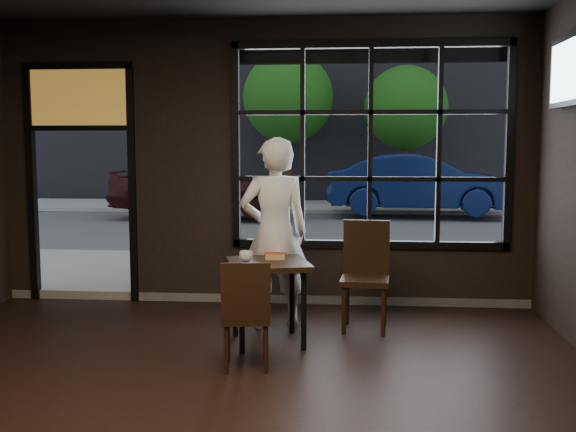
# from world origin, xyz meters

# --- Properties ---
(window_frame) EXTENTS (3.06, 0.12, 2.28)m
(window_frame) POSITION_xyz_m (1.20, 3.50, 1.80)
(window_frame) COLOR black
(window_frame) RESTS_ON ground
(stained_transom) EXTENTS (1.20, 0.06, 0.70)m
(stained_transom) POSITION_xyz_m (-2.10, 3.50, 2.35)
(stained_transom) COLOR orange
(stained_transom) RESTS_ON ground
(street_asphalt) EXTENTS (60.00, 41.00, 0.04)m
(street_asphalt) POSITION_xyz_m (0.00, 24.00, -0.02)
(street_asphalt) COLOR #545456
(street_asphalt) RESTS_ON ground
(cafe_table) EXTENTS (0.87, 0.87, 0.76)m
(cafe_table) POSITION_xyz_m (0.24, 1.97, 0.38)
(cafe_table) COLOR black
(cafe_table) RESTS_ON floor
(chair_near) EXTENTS (0.44, 0.44, 0.90)m
(chair_near) POSITION_xyz_m (0.14, 1.28, 0.45)
(chair_near) COLOR black
(chair_near) RESTS_ON floor
(chair_window) EXTENTS (0.50, 0.50, 1.06)m
(chair_window) POSITION_xyz_m (1.13, 2.48, 0.53)
(chair_window) COLOR black
(chair_window) RESTS_ON floor
(man) EXTENTS (0.79, 0.63, 1.88)m
(man) POSITION_xyz_m (0.24, 2.53, 0.94)
(man) COLOR silver
(man) RESTS_ON floor
(hotdog) EXTENTS (0.21, 0.10, 0.06)m
(hotdog) POSITION_xyz_m (0.29, 2.06, 0.79)
(hotdog) COLOR tan
(hotdog) RESTS_ON cafe_table
(cup) EXTENTS (0.14, 0.14, 0.10)m
(cup) POSITION_xyz_m (0.04, 1.93, 0.81)
(cup) COLOR silver
(cup) RESTS_ON cafe_table
(tv) EXTENTS (0.12, 1.08, 0.63)m
(tv) POSITION_xyz_m (2.93, 2.22, 2.47)
(tv) COLOR black
(tv) RESTS_ON wall_right
(navy_car) EXTENTS (4.57, 1.79, 1.48)m
(navy_car) POSITION_xyz_m (2.75, 12.79, 0.84)
(navy_car) COLOR #09143B
(navy_car) RESTS_ON street_asphalt
(maroon_car) EXTENTS (4.48, 1.97, 1.50)m
(maroon_car) POSITION_xyz_m (-2.55, 12.06, 0.85)
(maroon_car) COLOR black
(maroon_car) RESTS_ON street_asphalt
(tree_left) EXTENTS (2.60, 2.60, 4.44)m
(tree_left) POSITION_xyz_m (-0.75, 15.47, 3.13)
(tree_left) COLOR #332114
(tree_left) RESTS_ON street_asphalt
(tree_right) EXTENTS (2.35, 2.35, 4.01)m
(tree_right) POSITION_xyz_m (2.59, 15.32, 2.82)
(tree_right) COLOR #332114
(tree_right) RESTS_ON street_asphalt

